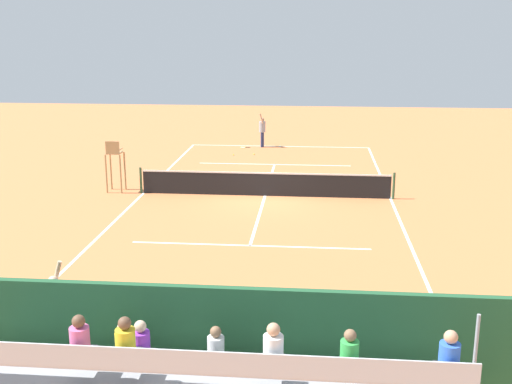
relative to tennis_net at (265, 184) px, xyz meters
name	(u,v)px	position (x,y,z in m)	size (l,w,h in m)	color
ground_plane	(265,196)	(0.00, 0.00, -0.50)	(60.00, 60.00, 0.00)	#D17542
court_line_markings	(265,196)	(0.00, -0.04, -0.50)	(10.10, 22.20, 0.01)	white
tennis_net	(265,184)	(0.00, 0.00, 0.00)	(10.30, 0.10, 1.07)	black
backdrop_wall	(207,336)	(0.00, 14.00, 0.50)	(18.00, 0.16, 2.00)	#235633
bleacher_stand	(193,376)	(0.01, 15.40, 0.48)	(9.06, 2.40, 2.48)	#9EA0A5
umpire_chair	(115,160)	(6.20, -0.13, 0.81)	(0.67, 0.67, 2.14)	#A88456
courtside_bench	(328,344)	(-2.29, 13.27, 0.06)	(1.80, 0.40, 0.93)	#33383D
equipment_bag	(229,360)	(-0.33, 13.40, -0.32)	(0.90, 0.36, 0.36)	black
tennis_player	(262,129)	(1.00, -10.74, 0.51)	(0.41, 0.55, 1.93)	navy
tennis_racket	(243,147)	(2.04, -10.40, -0.49)	(0.58, 0.34, 0.03)	black
tennis_ball_near	(233,155)	(2.32, -8.15, -0.47)	(0.07, 0.07, 0.07)	#CCDB33
tennis_ball_far	(254,154)	(1.25, -8.42, -0.47)	(0.07, 0.07, 0.07)	#CCDB33
line_judge	(55,305)	(3.37, 12.99, 0.51)	(0.36, 0.53, 1.93)	#232328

